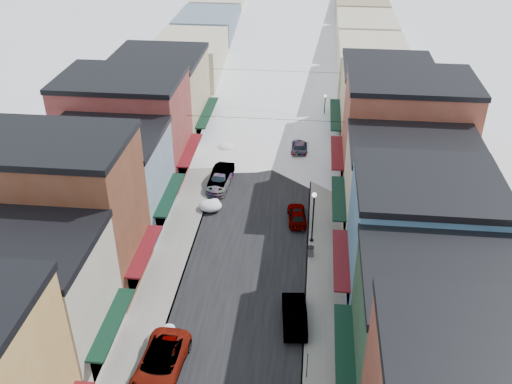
% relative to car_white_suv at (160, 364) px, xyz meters
% --- Properties ---
extents(road, '(10.00, 160.00, 0.01)m').
position_rel_car_white_suv_xyz_m(road, '(4.30, 48.49, -0.85)').
color(road, black).
rests_on(road, ground).
extents(sidewalk_left, '(3.20, 160.00, 0.15)m').
position_rel_car_white_suv_xyz_m(sidewalk_left, '(-2.30, 48.49, -0.78)').
color(sidewalk_left, gray).
rests_on(sidewalk_left, ground).
extents(sidewalk_right, '(3.20, 160.00, 0.15)m').
position_rel_car_white_suv_xyz_m(sidewalk_right, '(10.90, 48.49, -0.78)').
color(sidewalk_right, gray).
rests_on(sidewalk_right, ground).
extents(curb_left, '(0.10, 160.00, 0.15)m').
position_rel_car_white_suv_xyz_m(curb_left, '(-0.75, 48.49, -0.78)').
color(curb_left, slate).
rests_on(curb_left, ground).
extents(curb_right, '(0.10, 160.00, 0.15)m').
position_rel_car_white_suv_xyz_m(curb_right, '(9.35, 48.49, -0.78)').
color(curb_right, slate).
rests_on(curb_right, ground).
extents(bldg_l_cream, '(11.30, 8.20, 9.50)m').
position_rel_car_white_suv_xyz_m(bldg_l_cream, '(-8.89, 0.99, 3.90)').
color(bldg_l_cream, '#BAAF96').
rests_on(bldg_l_cream, ground).
extents(bldg_l_brick_near, '(12.30, 8.20, 12.50)m').
position_rel_car_white_suv_xyz_m(bldg_l_brick_near, '(-9.39, 8.99, 5.40)').
color(bldg_l_brick_near, brown).
rests_on(bldg_l_brick_near, ground).
extents(bldg_l_grayblue, '(11.30, 9.20, 9.00)m').
position_rel_car_white_suv_xyz_m(bldg_l_grayblue, '(-8.89, 17.49, 3.65)').
color(bldg_l_grayblue, gray).
rests_on(bldg_l_grayblue, ground).
extents(bldg_l_brick_far, '(13.30, 9.20, 11.00)m').
position_rel_car_white_suv_xyz_m(bldg_l_brick_far, '(-9.89, 26.49, 4.65)').
color(bldg_l_brick_far, maroon).
rests_on(bldg_l_brick_far, ground).
extents(bldg_l_tan, '(11.30, 11.20, 10.00)m').
position_rel_car_white_suv_xyz_m(bldg_l_tan, '(-8.89, 36.49, 4.15)').
color(bldg_l_tan, tan).
rests_on(bldg_l_tan, ground).
extents(bldg_r_green, '(11.30, 9.20, 9.50)m').
position_rel_car_white_suv_xyz_m(bldg_r_green, '(17.49, 0.49, 3.90)').
color(bldg_r_green, '#1D3C28').
rests_on(bldg_r_green, ground).
extents(bldg_r_blue, '(11.30, 9.20, 10.50)m').
position_rel_car_white_suv_xyz_m(bldg_r_blue, '(17.49, 9.49, 4.40)').
color(bldg_r_blue, teal).
rests_on(bldg_r_blue, ground).
extents(bldg_r_cream, '(12.30, 9.20, 9.00)m').
position_rel_car_white_suv_xyz_m(bldg_r_cream, '(17.99, 18.49, 3.65)').
color(bldg_r_cream, '#B8AE94').
rests_on(bldg_r_cream, ground).
extents(bldg_r_brick_far, '(13.30, 9.20, 11.50)m').
position_rel_car_white_suv_xyz_m(bldg_r_brick_far, '(18.49, 27.49, 4.90)').
color(bldg_r_brick_far, brown).
rests_on(bldg_r_brick_far, ground).
extents(bldg_r_tan, '(11.30, 11.20, 9.50)m').
position_rel_car_white_suv_xyz_m(bldg_r_tan, '(17.49, 37.49, 3.90)').
color(bldg_r_tan, tan).
rests_on(bldg_r_tan, ground).
extents(distant_blocks, '(34.00, 55.00, 8.00)m').
position_rel_car_white_suv_xyz_m(distant_blocks, '(4.30, 71.49, 3.14)').
color(distant_blocks, gray).
rests_on(distant_blocks, ground).
extents(overhead_cables, '(16.40, 15.04, 0.04)m').
position_rel_car_white_suv_xyz_m(overhead_cables, '(4.30, 35.99, 5.34)').
color(overhead_cables, black).
rests_on(overhead_cables, ground).
extents(car_white_suv, '(3.27, 6.36, 1.72)m').
position_rel_car_white_suv_xyz_m(car_white_suv, '(0.00, 0.00, 0.00)').
color(car_white_suv, white).
rests_on(car_white_suv, ground).
extents(car_silver_sedan, '(1.84, 4.40, 1.49)m').
position_rel_car_white_suv_xyz_m(car_silver_sedan, '(0.29, 0.94, -0.11)').
color(car_silver_sedan, '#95969C').
rests_on(car_silver_sedan, ground).
extents(car_dark_hatch, '(2.23, 5.19, 1.66)m').
position_rel_car_white_suv_xyz_m(car_dark_hatch, '(0.03, 25.53, -0.03)').
color(car_dark_hatch, black).
rests_on(car_dark_hatch, ground).
extents(car_silver_wagon, '(2.39, 5.15, 1.46)m').
position_rel_car_white_suv_xyz_m(car_silver_wagon, '(0.00, 24.64, -0.13)').
color(car_silver_wagon, '#A0A2A8').
rests_on(car_silver_wagon, ground).
extents(car_green_sedan, '(2.17, 5.05, 1.62)m').
position_rel_car_white_suv_xyz_m(car_green_sedan, '(8.60, 5.65, -0.05)').
color(car_green_sedan, black).
rests_on(car_green_sedan, ground).
extents(car_gray_suv, '(2.11, 4.28, 1.41)m').
position_rel_car_white_suv_xyz_m(car_gray_suv, '(8.23, 19.18, -0.15)').
color(car_gray_suv, gray).
rests_on(car_gray_suv, ground).
extents(car_black_sedan, '(2.04, 4.81, 1.38)m').
position_rel_car_white_suv_xyz_m(car_black_sedan, '(7.89, 33.55, -0.17)').
color(car_black_sedan, black).
rests_on(car_black_sedan, ground).
extents(car_lane_silver, '(1.84, 4.20, 1.41)m').
position_rel_car_white_suv_xyz_m(car_lane_silver, '(3.07, 45.31, -0.15)').
color(car_lane_silver, gray).
rests_on(car_lane_silver, ground).
extents(car_lane_white, '(2.61, 5.07, 1.37)m').
position_rel_car_white_suv_xyz_m(car_lane_white, '(5.50, 63.76, -0.17)').
color(car_lane_white, white).
rests_on(car_lane_white, ground).
extents(parking_sign, '(0.06, 0.29, 2.15)m').
position_rel_car_white_suv_xyz_m(parking_sign, '(9.65, 0.50, 0.55)').
color(parking_sign, black).
rests_on(parking_sign, sidewalk_right).
extents(trash_can, '(0.55, 0.55, 0.93)m').
position_rel_car_white_suv_xyz_m(trash_can, '(9.62, 13.70, -0.23)').
color(trash_can, slate).
rests_on(trash_can, sidewalk_right).
extents(streetlamp_near, '(0.41, 0.41, 4.97)m').
position_rel_car_white_suv_xyz_m(streetlamp_near, '(9.68, 15.93, 2.43)').
color(streetlamp_near, black).
rests_on(streetlamp_near, sidewalk_right).
extents(streetlamp_far, '(0.34, 0.34, 4.09)m').
position_rel_car_white_suv_xyz_m(streetlamp_far, '(10.67, 41.03, 1.87)').
color(streetlamp_far, black).
rests_on(streetlamp_far, sidewalk_right).
extents(snow_pile_near, '(2.10, 2.49, 0.89)m').
position_rel_car_white_suv_xyz_m(snow_pile_near, '(-0.58, 2.82, -0.43)').
color(snow_pile_near, white).
rests_on(snow_pile_near, ground).
extents(snow_pile_mid, '(2.23, 2.57, 0.94)m').
position_rel_car_white_suv_xyz_m(snow_pile_mid, '(-0.17, 20.34, -0.41)').
color(snow_pile_mid, white).
rests_on(snow_pile_mid, ground).
extents(snow_pile_far, '(2.26, 2.59, 0.96)m').
position_rel_car_white_suv_xyz_m(snow_pile_far, '(-0.58, 32.82, -0.40)').
color(snow_pile_far, white).
rests_on(snow_pile_far, ground).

